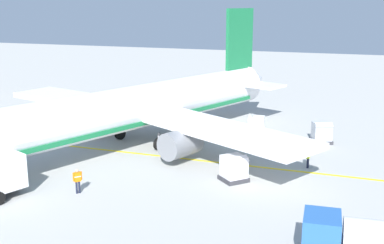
% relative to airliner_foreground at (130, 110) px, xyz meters
% --- Properties ---
extents(airliner_foreground, '(39.80, 33.46, 11.90)m').
position_rel_airliner_foreground_xyz_m(airliner_foreground, '(0.00, 0.00, 0.00)').
color(airliner_foreground, white).
rests_on(airliner_foreground, ground).
extents(service_truck_baggage, '(2.73, 6.22, 2.40)m').
position_rel_airliner_foreground_xyz_m(service_truck_baggage, '(-14.41, -19.65, -1.99)').
color(service_truck_baggage, '#2659A5').
rests_on(service_truck_baggage, ground).
extents(cargo_container_near, '(2.28, 2.28, 2.00)m').
position_rel_airliner_foreground_xyz_m(cargo_container_near, '(7.04, -15.84, -2.45)').
color(cargo_container_near, '#333338').
rests_on(cargo_container_near, ground).
extents(cargo_container_mid, '(2.44, 2.44, 1.98)m').
position_rel_airliner_foreground_xyz_m(cargo_container_mid, '(-5.22, -10.80, -2.46)').
color(cargo_container_mid, '#333338').
rests_on(cargo_container_mid, ground).
extents(cargo_container_far, '(1.95, 1.95, 2.03)m').
position_rel_airliner_foreground_xyz_m(cargo_container_far, '(7.30, -9.69, -2.43)').
color(cargo_container_far, '#333338').
rests_on(cargo_container_far, ground).
extents(crew_marshaller, '(0.62, 0.29, 1.62)m').
position_rel_airliner_foreground_xyz_m(crew_marshaller, '(-0.54, -15.49, -2.44)').
color(crew_marshaller, '#191E33').
rests_on(crew_marshaller, ground).
extents(crew_loader_left, '(0.49, 0.47, 1.72)m').
position_rel_airliner_foreground_xyz_m(crew_loader_left, '(-11.01, -1.51, -2.37)').
color(crew_loader_left, '#191E33').
rests_on(crew_loader_left, ground).
extents(apron_guide_line, '(0.30, 60.00, 0.01)m').
position_rel_airliner_foreground_xyz_m(apron_guide_line, '(-1.64, -4.78, -3.39)').
color(apron_guide_line, yellow).
rests_on(apron_guide_line, ground).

